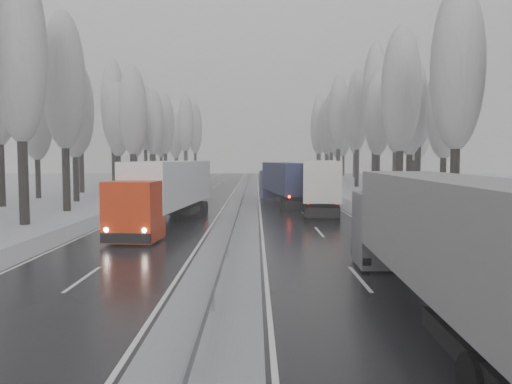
{
  "coord_description": "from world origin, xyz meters",
  "views": [
    {
      "loc": [
        1.29,
        -18.65,
        4.61
      ],
      "look_at": [
        1.33,
        16.48,
        2.2
      ],
      "focal_mm": 35.0,
      "sensor_mm": 36.0,
      "label": 1
    }
  ],
  "objects_px": {
    "truck_blue_box": "(283,180)",
    "box_truck_distant": "(274,175)",
    "truck_grey_tarp": "(442,237)",
    "truck_cream_box": "(320,182)",
    "truck_red_red": "(186,176)",
    "truck_red_white": "(168,188)"
  },
  "relations": [
    {
      "from": "truck_cream_box",
      "to": "box_truck_distant",
      "type": "bearing_deg",
      "value": 98.22
    },
    {
      "from": "truck_blue_box",
      "to": "truck_grey_tarp",
      "type": "bearing_deg",
      "value": -93.57
    },
    {
      "from": "truck_cream_box",
      "to": "truck_red_red",
      "type": "distance_m",
      "value": 20.88
    },
    {
      "from": "truck_grey_tarp",
      "to": "truck_red_red",
      "type": "bearing_deg",
      "value": 108.68
    },
    {
      "from": "truck_blue_box",
      "to": "box_truck_distant",
      "type": "height_order",
      "value": "truck_blue_box"
    },
    {
      "from": "truck_grey_tarp",
      "to": "truck_cream_box",
      "type": "relative_size",
      "value": 0.93
    },
    {
      "from": "truck_cream_box",
      "to": "truck_blue_box",
      "type": "bearing_deg",
      "value": 120.01
    },
    {
      "from": "truck_red_white",
      "to": "truck_grey_tarp",
      "type": "bearing_deg",
      "value": -54.59
    },
    {
      "from": "truck_red_white",
      "to": "truck_cream_box",
      "type": "bearing_deg",
      "value": 45.06
    },
    {
      "from": "box_truck_distant",
      "to": "truck_grey_tarp",
      "type": "bearing_deg",
      "value": -88.7
    },
    {
      "from": "truck_grey_tarp",
      "to": "box_truck_distant",
      "type": "xyz_separation_m",
      "value": [
        -1.59,
        81.46,
        -1.06
      ]
    },
    {
      "from": "truck_blue_box",
      "to": "truck_red_white",
      "type": "height_order",
      "value": "truck_red_white"
    },
    {
      "from": "truck_cream_box",
      "to": "truck_red_red",
      "type": "relative_size",
      "value": 1.03
    },
    {
      "from": "truck_grey_tarp",
      "to": "truck_cream_box",
      "type": "distance_m",
      "value": 28.94
    },
    {
      "from": "truck_red_red",
      "to": "truck_grey_tarp",
      "type": "bearing_deg",
      "value": -79.09
    },
    {
      "from": "truck_cream_box",
      "to": "box_truck_distant",
      "type": "height_order",
      "value": "truck_cream_box"
    },
    {
      "from": "truck_blue_box",
      "to": "box_truck_distant",
      "type": "distance_m",
      "value": 46.16
    },
    {
      "from": "truck_grey_tarp",
      "to": "truck_red_red",
      "type": "xyz_separation_m",
      "value": [
        -13.43,
        44.65,
        0.09
      ]
    },
    {
      "from": "truck_cream_box",
      "to": "truck_red_white",
      "type": "relative_size",
      "value": 1.0
    },
    {
      "from": "truck_grey_tarp",
      "to": "box_truck_distant",
      "type": "bearing_deg",
      "value": 93.06
    },
    {
      "from": "truck_blue_box",
      "to": "truck_red_white",
      "type": "xyz_separation_m",
      "value": [
        -8.65,
        -15.81,
        0.15
      ]
    },
    {
      "from": "truck_grey_tarp",
      "to": "truck_cream_box",
      "type": "height_order",
      "value": "truck_cream_box"
    }
  ]
}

